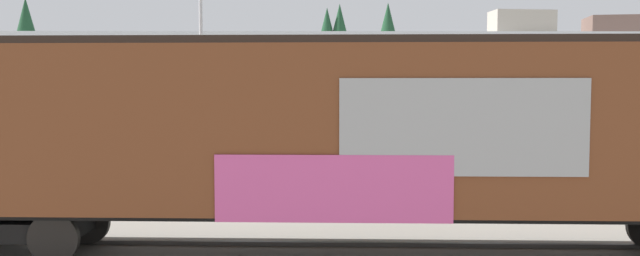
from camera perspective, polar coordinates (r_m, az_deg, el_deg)
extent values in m
plane|color=gray|center=(11.93, 11.62, -11.55)|extent=(260.00, 260.00, 0.00)
cube|color=#4C4742|center=(12.40, 4.15, -10.71)|extent=(59.96, 2.45, 0.08)
cube|color=brown|center=(11.32, 4.35, 0.16)|extent=(18.09, 3.65, 2.85)
cube|color=#2D2823|center=(11.34, 4.39, 7.97)|extent=(17.09, 1.07, 0.24)
cube|color=#999999|center=(10.01, 13.20, 0.05)|extent=(3.96, 0.18, 1.57)
cube|color=#CC4C8C|center=(9.92, 1.26, -5.68)|extent=(3.85, 0.18, 1.10)
cube|color=black|center=(11.51, 4.32, -7.43)|extent=(17.68, 2.31, 0.20)
cube|color=black|center=(13.01, -25.55, -8.25)|extent=(2.15, 1.41, 0.36)
cylinder|color=black|center=(14.04, -27.29, -7.66)|extent=(0.92, 0.16, 0.92)
cylinder|color=black|center=(12.01, -23.50, -9.40)|extent=(0.92, 0.16, 0.92)
cylinder|color=black|center=(13.30, -20.82, -8.10)|extent=(0.92, 0.16, 0.92)
cylinder|color=silver|center=(20.99, -10.98, 7.64)|extent=(0.12, 0.12, 9.25)
cube|color=silver|center=(80.46, 1.35, 4.47)|extent=(112.76, 38.69, 8.97)
cube|color=brown|center=(76.71, 25.54, 8.42)|extent=(6.17, 5.24, 2.35)
cube|color=#9E9384|center=(72.91, 18.21, 9.11)|extent=(7.04, 3.67, 2.99)
cone|color=#193D23|center=(68.10, 6.33, 9.98)|extent=(1.85, 1.85, 3.69)
cone|color=#193D23|center=(74.63, -25.65, 9.29)|extent=(2.11, 2.11, 4.22)
cone|color=#193D23|center=(74.15, 0.66, 9.59)|extent=(2.01, 2.01, 4.02)
cone|color=#193D23|center=(74.31, 1.84, 9.76)|extent=(2.25, 2.25, 4.49)
cube|color=#9E8966|center=(17.52, -15.76, -4.71)|extent=(4.34, 2.26, 0.61)
cube|color=#2D333D|center=(17.51, -16.29, -2.77)|extent=(2.03, 1.78, 0.58)
cylinder|color=black|center=(17.83, -10.51, -5.48)|extent=(0.66, 0.30, 0.64)
cylinder|color=black|center=(16.30, -12.28, -6.34)|extent=(0.66, 0.30, 0.64)
cylinder|color=black|center=(18.88, -18.72, -5.11)|extent=(0.66, 0.30, 0.64)
cylinder|color=black|center=(17.45, -21.09, -5.85)|extent=(0.66, 0.30, 0.64)
cube|color=#1E5933|center=(17.01, 5.16, -4.54)|extent=(4.53, 1.84, 0.78)
cube|color=#2D333D|center=(16.91, 4.79, -2.05)|extent=(2.26, 1.61, 0.70)
cylinder|color=black|center=(18.05, 9.83, -5.37)|extent=(0.65, 0.24, 0.64)
cylinder|color=black|center=(16.44, 10.70, -6.24)|extent=(0.65, 0.24, 0.64)
cylinder|color=black|center=(17.84, 0.04, -5.42)|extent=(0.65, 0.24, 0.64)
cylinder|color=black|center=(16.22, -0.06, -6.32)|extent=(0.65, 0.24, 0.64)
cube|color=black|center=(18.39, 21.49, -4.44)|extent=(4.18, 2.03, 0.61)
cube|color=#2D333D|center=(18.29, 21.40, -2.36)|extent=(2.06, 1.69, 0.74)
cylinder|color=black|center=(19.79, 24.02, -4.84)|extent=(0.65, 0.27, 0.64)
cylinder|color=black|center=(18.39, 26.48, -5.52)|extent=(0.65, 0.27, 0.64)
cylinder|color=black|center=(18.62, 16.52, -5.19)|extent=(0.65, 0.27, 0.64)
cylinder|color=black|center=(17.13, 18.52, -5.97)|extent=(0.65, 0.27, 0.64)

